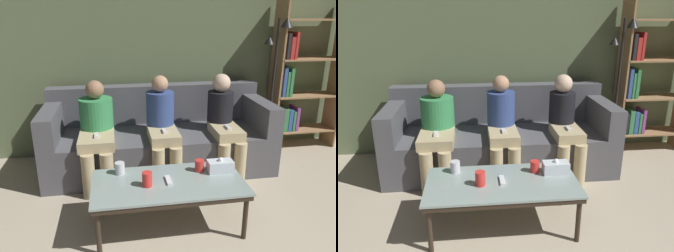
% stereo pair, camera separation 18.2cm
% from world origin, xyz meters
% --- Properties ---
extents(wall_back, '(12.00, 0.06, 2.60)m').
position_xyz_m(wall_back, '(0.00, 3.89, 1.30)').
color(wall_back, '#60704C').
rests_on(wall_back, ground_plane).
extents(couch, '(2.53, 0.94, 0.92)m').
position_xyz_m(couch, '(0.00, 3.35, 0.33)').
color(couch, '#515156').
rests_on(couch, ground_plane).
extents(coffee_table, '(1.24, 0.63, 0.43)m').
position_xyz_m(coffee_table, '(-0.09, 2.16, 0.39)').
color(coffee_table, '#8C9E99').
rests_on(coffee_table, ground_plane).
extents(cup_near_left, '(0.08, 0.08, 0.10)m').
position_xyz_m(cup_near_left, '(0.20, 2.30, 0.48)').
color(cup_near_left, red).
rests_on(cup_near_left, coffee_table).
extents(cup_near_right, '(0.08, 0.08, 0.12)m').
position_xyz_m(cup_near_right, '(-0.27, 2.11, 0.48)').
color(cup_near_right, red).
rests_on(cup_near_right, coffee_table).
extents(cup_far_center, '(0.08, 0.08, 0.10)m').
position_xyz_m(cup_far_center, '(-0.48, 2.36, 0.48)').
color(cup_far_center, silver).
rests_on(cup_far_center, coffee_table).
extents(tissue_box, '(0.22, 0.12, 0.13)m').
position_xyz_m(tissue_box, '(0.38, 2.26, 0.48)').
color(tissue_box, silver).
rests_on(tissue_box, coffee_table).
extents(game_remote, '(0.04, 0.15, 0.02)m').
position_xyz_m(game_remote, '(-0.09, 2.16, 0.44)').
color(game_remote, white).
rests_on(game_remote, coffee_table).
extents(bookshelf, '(0.90, 0.32, 1.89)m').
position_xyz_m(bookshelf, '(1.88, 3.66, 0.87)').
color(bookshelf, '#9E754C').
rests_on(bookshelf, ground_plane).
extents(standing_lamp, '(0.31, 0.26, 1.69)m').
position_xyz_m(standing_lamp, '(1.46, 3.52, 1.04)').
color(standing_lamp, black).
rests_on(standing_lamp, ground_plane).
extents(seated_person_left_end, '(0.35, 0.74, 1.07)m').
position_xyz_m(seated_person_left_end, '(-0.69, 3.11, 0.59)').
color(seated_person_left_end, tan).
rests_on(seated_person_left_end, ground_plane).
extents(seated_person_mid_left, '(0.31, 0.69, 1.10)m').
position_xyz_m(seated_person_mid_left, '(0.00, 3.11, 0.59)').
color(seated_person_mid_left, tan).
rests_on(seated_person_mid_left, ground_plane).
extents(seated_person_mid_right, '(0.31, 0.67, 1.10)m').
position_xyz_m(seated_person_mid_right, '(0.69, 3.10, 0.59)').
color(seated_person_mid_right, tan).
rests_on(seated_person_mid_right, ground_plane).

